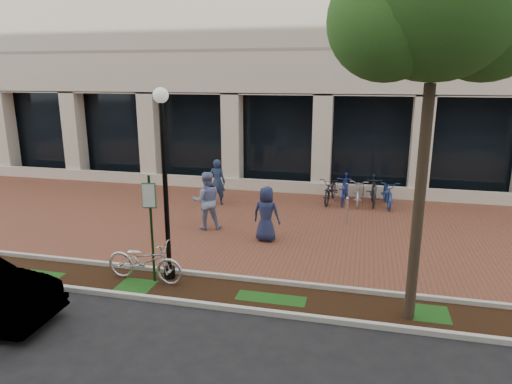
% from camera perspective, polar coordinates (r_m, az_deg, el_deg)
% --- Properties ---
extents(ground, '(120.00, 120.00, 0.00)m').
position_cam_1_polar(ground, '(15.89, -0.93, -3.85)').
color(ground, black).
rests_on(ground, ground).
extents(brick_plaza, '(40.00, 9.00, 0.01)m').
position_cam_1_polar(brick_plaza, '(15.88, -0.93, -3.83)').
color(brick_plaza, brown).
rests_on(brick_plaza, ground).
extents(planting_strip, '(40.00, 1.50, 0.01)m').
position_cam_1_polar(planting_strip, '(11.25, -7.76, -11.98)').
color(planting_strip, black).
rests_on(planting_strip, ground).
extents(curb_plaza_side, '(40.00, 0.12, 0.12)m').
position_cam_1_polar(curb_plaza_side, '(11.86, -6.44, -10.20)').
color(curb_plaza_side, beige).
rests_on(curb_plaza_side, ground).
extents(curb_street_side, '(40.00, 0.12, 0.12)m').
position_cam_1_polar(curb_street_side, '(10.61, -9.26, -13.43)').
color(curb_street_side, beige).
rests_on(curb_street_side, ground).
extents(parking_sign, '(0.34, 0.07, 2.70)m').
position_cam_1_polar(parking_sign, '(11.22, -13.03, -2.99)').
color(parking_sign, '#143716').
rests_on(parking_sign, ground).
extents(lamppost, '(0.36, 0.36, 4.71)m').
position_cam_1_polar(lamppost, '(11.10, -11.33, 2.02)').
color(lamppost, black).
rests_on(lamppost, ground).
extents(locked_bicycle, '(2.11, 0.87, 1.08)m').
position_cam_1_polar(locked_bicycle, '(11.69, -13.73, -8.34)').
color(locked_bicycle, silver).
rests_on(locked_bicycle, ground).
extents(pedestrian_left, '(0.68, 0.47, 1.81)m').
position_cam_1_polar(pedestrian_left, '(17.97, -4.86, 1.27)').
color(pedestrian_left, navy).
rests_on(pedestrian_left, ground).
extents(pedestrian_mid, '(1.15, 1.03, 1.94)m').
position_cam_1_polar(pedestrian_mid, '(15.10, -6.21, -1.08)').
color(pedestrian_mid, '#808FBE').
rests_on(pedestrian_mid, ground).
extents(pedestrian_right, '(0.90, 0.65, 1.72)m').
position_cam_1_polar(pedestrian_right, '(13.96, 1.29, -2.76)').
color(pedestrian_right, '#1F274D').
rests_on(pedestrian_right, ground).
extents(bollard, '(0.12, 0.12, 0.99)m').
position_cam_1_polar(bollard, '(15.85, 11.28, -2.28)').
color(bollard, '#B8B9BD').
rests_on(bollard, ground).
extents(bike_rack_cluster, '(3.11, 2.08, 1.17)m').
position_cam_1_polar(bike_rack_cluster, '(18.46, 12.75, 0.17)').
color(bike_rack_cluster, black).
rests_on(bike_rack_cluster, ground).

